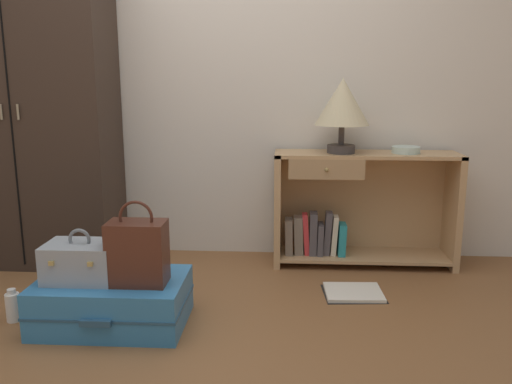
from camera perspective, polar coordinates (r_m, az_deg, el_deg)
ground_plane at (r=2.37m, az=-9.65°, el=-17.45°), size 9.00×9.00×0.00m
back_wall at (r=3.54m, az=-4.82°, el=14.30°), size 6.40×0.10×2.60m
wardrobe at (r=3.59m, az=-23.24°, el=8.16°), size 1.02×0.47×1.95m
bookshelf at (r=3.41m, az=10.56°, el=-1.88°), size 1.13×0.33×0.72m
table_lamp at (r=3.26m, az=9.29°, el=9.35°), size 0.33×0.33×0.45m
bowl at (r=3.37m, az=15.83°, el=4.39°), size 0.17×0.17×0.04m
suitcase_large at (r=2.68m, az=-15.17°, el=-11.31°), size 0.71×0.47×0.23m
train_case at (r=2.64m, az=-18.33°, el=-7.10°), size 0.32×0.23×0.25m
handbag at (r=2.50m, az=-12.64°, el=-6.32°), size 0.26×0.16×0.40m
bottle at (r=2.89m, az=-24.72°, el=-11.13°), size 0.07×0.07×0.16m
open_book_on_floor at (r=3.01m, az=10.45°, el=-10.62°), size 0.35×0.30×0.02m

